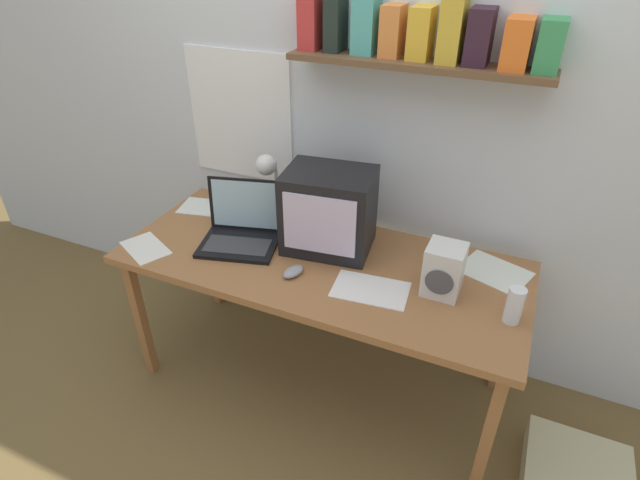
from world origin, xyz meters
TOP-DOWN VIEW (x-y plane):
  - ground_plane at (0.00, 0.00)m, footprint 12.00×12.00m
  - back_wall at (0.00, 0.46)m, footprint 5.60×0.24m
  - corner_desk at (0.00, 0.00)m, footprint 1.76×0.73m
  - crt_monitor at (-0.01, 0.11)m, footprint 0.41×0.33m
  - laptop at (-0.39, 0.00)m, footprint 0.40×0.35m
  - desk_lamp at (-0.35, 0.21)m, footprint 0.12×0.16m
  - juice_glass at (0.80, -0.08)m, footprint 0.06×0.06m
  - space_heater at (0.53, -0.01)m, footprint 0.14×0.15m
  - computer_mouse at (-0.06, -0.15)m, footprint 0.09×0.12m
  - open_notebook at (0.27, -0.11)m, footprint 0.32×0.22m
  - loose_paper_near_monitor at (0.70, 0.21)m, footprint 0.32×0.28m
  - loose_paper_near_laptop at (-0.72, 0.19)m, footprint 0.31×0.23m
  - printed_handout at (-0.75, -0.24)m, footprint 0.28×0.24m
  - floor_cushion at (1.19, -0.13)m, footprint 0.40×0.40m

SIDE VIEW (x-z plane):
  - ground_plane at x=0.00m, z-range 0.00..0.00m
  - floor_cushion at x=1.19m, z-range 0.00..0.13m
  - corner_desk at x=0.00m, z-range 0.31..1.04m
  - loose_paper_near_laptop at x=-0.72m, z-range 0.73..0.74m
  - open_notebook at x=0.27m, z-range 0.73..0.74m
  - loose_paper_near_monitor at x=0.70m, z-range 0.73..0.74m
  - printed_handout at x=-0.75m, z-range 0.73..0.74m
  - computer_mouse at x=-0.06m, z-range 0.73..0.76m
  - juice_glass at x=0.80m, z-range 0.72..0.87m
  - laptop at x=-0.39m, z-range 0.66..0.93m
  - space_heater at x=0.53m, z-range 0.73..0.94m
  - crt_monitor at x=-0.01m, z-range 0.73..1.09m
  - desk_lamp at x=-0.35m, z-range 0.80..1.15m
  - back_wall at x=0.00m, z-range 0.01..2.61m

